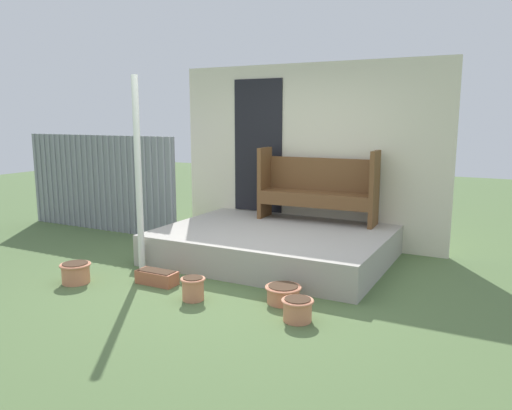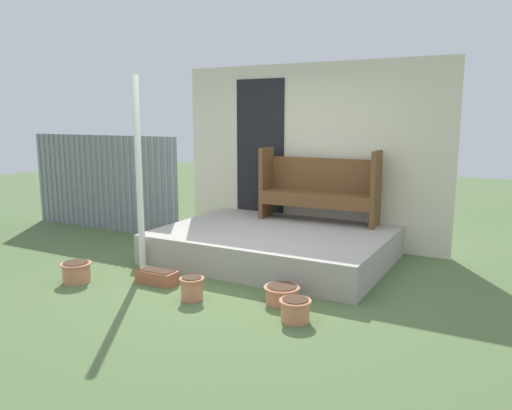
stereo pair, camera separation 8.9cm
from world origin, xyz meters
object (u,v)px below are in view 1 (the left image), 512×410
Objects in this scene: bench at (318,185)px; flower_pot_far_right at (297,309)px; support_post at (138,175)px; flower_pot_middle at (193,287)px; flower_pot_right at (283,293)px; flower_pot_left at (76,272)px; planter_box_rect at (157,277)px.

flower_pot_far_right is (0.77, -2.52, -0.78)m from bench.
support_post is 2.57m from flower_pot_far_right.
support_post reaches higher than flower_pot_middle.
flower_pot_right is 1.23× the size of flower_pot_far_right.
flower_pot_right is (2.32, 0.53, -0.03)m from flower_pot_left.
flower_pot_left is at bearing -115.17° from support_post.
bench reaches higher than flower_pot_left.
planter_box_rect is at bearing 25.09° from flower_pot_left.
flower_pot_far_right is at bearing -49.30° from flower_pot_right.
flower_pot_far_right is (0.30, -0.35, 0.02)m from flower_pot_right.
flower_pot_middle is 0.86× the size of flower_pot_far_right.
flower_pot_far_right is at bearing -75.21° from bench.
flower_pot_right is at bearing -5.67° from support_post.
flower_pot_left is 0.92m from planter_box_rect.
flower_pot_left is 2.63m from flower_pot_far_right.
flower_pot_middle is at bearing -157.18° from flower_pot_right.
planter_box_rect is (0.49, -0.33, -1.08)m from support_post.
flower_pot_right is at bearing 12.77° from flower_pot_left.
flower_pot_right is (0.85, 0.36, -0.03)m from flower_pot_middle.
support_post is at bearing 174.33° from flower_pot_right.
flower_pot_left reaches higher than flower_pot_far_right.
planter_box_rect is (-1.79, 0.22, -0.04)m from flower_pot_far_right.
flower_pot_middle is 0.70× the size of flower_pot_right.
bench is (1.51, 1.97, -0.26)m from support_post.
flower_pot_far_right is 0.64× the size of planter_box_rect.
flower_pot_middle is at bearing -179.87° from flower_pot_far_right.
support_post is 7.70× the size of flower_pot_far_right.
bench reaches higher than flower_pot_middle.
flower_pot_middle is 0.92m from flower_pot_right.
bench reaches higher than planter_box_rect.
bench is at bearing 52.49° from support_post.
support_post is 4.95× the size of planter_box_rect.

